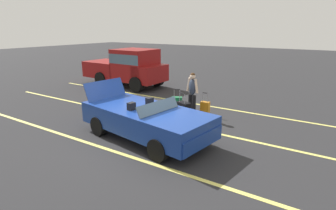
{
  "coord_description": "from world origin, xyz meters",
  "views": [
    {
      "loc": [
        4.62,
        -6.01,
        3.24
      ],
      "look_at": [
        0.01,
        1.21,
        0.75
      ],
      "focal_mm": 28.62,
      "sensor_mm": 36.0,
      "label": 1
    }
  ],
  "objects_px": {
    "duffel_bag": "(164,115)",
    "suitcase_small_carryon": "(205,108)",
    "traveler_person": "(192,92)",
    "parked_pickup_truck_near": "(129,67)",
    "suitcase_medium_bright": "(177,105)",
    "convertible_car": "(151,121)",
    "suitcase_large_black": "(184,112)"
  },
  "relations": [
    {
      "from": "suitcase_large_black",
      "to": "parked_pickup_truck_near",
      "type": "relative_size",
      "value": 0.21
    },
    {
      "from": "convertible_car",
      "to": "parked_pickup_truck_near",
      "type": "height_order",
      "value": "parked_pickup_truck_near"
    },
    {
      "from": "suitcase_small_carryon",
      "to": "traveler_person",
      "type": "relative_size",
      "value": 0.53
    },
    {
      "from": "suitcase_large_black",
      "to": "suitcase_medium_bright",
      "type": "relative_size",
      "value": 1.13
    },
    {
      "from": "traveler_person",
      "to": "suitcase_medium_bright",
      "type": "bearing_deg",
      "value": -77.15
    },
    {
      "from": "duffel_bag",
      "to": "traveler_person",
      "type": "distance_m",
      "value": 1.35
    },
    {
      "from": "traveler_person",
      "to": "parked_pickup_truck_near",
      "type": "bearing_deg",
      "value": -97.84
    },
    {
      "from": "duffel_bag",
      "to": "suitcase_small_carryon",
      "type": "bearing_deg",
      "value": 50.41
    },
    {
      "from": "convertible_car",
      "to": "traveler_person",
      "type": "bearing_deg",
      "value": 99.44
    },
    {
      "from": "convertible_car",
      "to": "suitcase_small_carryon",
      "type": "distance_m",
      "value": 3.13
    },
    {
      "from": "suitcase_large_black",
      "to": "duffel_bag",
      "type": "distance_m",
      "value": 0.84
    },
    {
      "from": "traveler_person",
      "to": "suitcase_small_carryon",
      "type": "bearing_deg",
      "value": 161.26
    },
    {
      "from": "parked_pickup_truck_near",
      "to": "duffel_bag",
      "type": "bearing_deg",
      "value": -35.58
    },
    {
      "from": "suitcase_medium_bright",
      "to": "traveler_person",
      "type": "relative_size",
      "value": 0.58
    },
    {
      "from": "suitcase_small_carryon",
      "to": "parked_pickup_truck_near",
      "type": "distance_m",
      "value": 6.41
    },
    {
      "from": "suitcase_medium_bright",
      "to": "parked_pickup_truck_near",
      "type": "height_order",
      "value": "parked_pickup_truck_near"
    },
    {
      "from": "convertible_car",
      "to": "duffel_bag",
      "type": "relative_size",
      "value": 6.25
    },
    {
      "from": "suitcase_medium_bright",
      "to": "convertible_car",
      "type": "bearing_deg",
      "value": 162.61
    },
    {
      "from": "suitcase_small_carryon",
      "to": "convertible_car",
      "type": "bearing_deg",
      "value": 171.83
    },
    {
      "from": "duffel_bag",
      "to": "traveler_person",
      "type": "relative_size",
      "value": 0.42
    },
    {
      "from": "traveler_person",
      "to": "convertible_car",
      "type": "bearing_deg",
      "value": 20.22
    },
    {
      "from": "suitcase_medium_bright",
      "to": "suitcase_small_carryon",
      "type": "xyz_separation_m",
      "value": [
        1.06,
        0.35,
        -0.06
      ]
    },
    {
      "from": "suitcase_large_black",
      "to": "suitcase_small_carryon",
      "type": "height_order",
      "value": "suitcase_large_black"
    },
    {
      "from": "parked_pickup_truck_near",
      "to": "suitcase_medium_bright",
      "type": "bearing_deg",
      "value": -27.92
    },
    {
      "from": "convertible_car",
      "to": "parked_pickup_truck_near",
      "type": "distance_m",
      "value": 7.85
    },
    {
      "from": "suitcase_medium_bright",
      "to": "duffel_bag",
      "type": "height_order",
      "value": "suitcase_medium_bright"
    },
    {
      "from": "convertible_car",
      "to": "traveler_person",
      "type": "relative_size",
      "value": 2.65
    },
    {
      "from": "convertible_car",
      "to": "suitcase_large_black",
      "type": "xyz_separation_m",
      "value": [
        0.08,
        1.85,
        -0.22
      ]
    },
    {
      "from": "parked_pickup_truck_near",
      "to": "suitcase_large_black",
      "type": "bearing_deg",
      "value": -31.07
    },
    {
      "from": "suitcase_small_carryon",
      "to": "traveler_person",
      "type": "height_order",
      "value": "traveler_person"
    },
    {
      "from": "suitcase_small_carryon",
      "to": "traveler_person",
      "type": "distance_m",
      "value": 0.87
    },
    {
      "from": "suitcase_large_black",
      "to": "traveler_person",
      "type": "relative_size",
      "value": 0.66
    }
  ]
}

